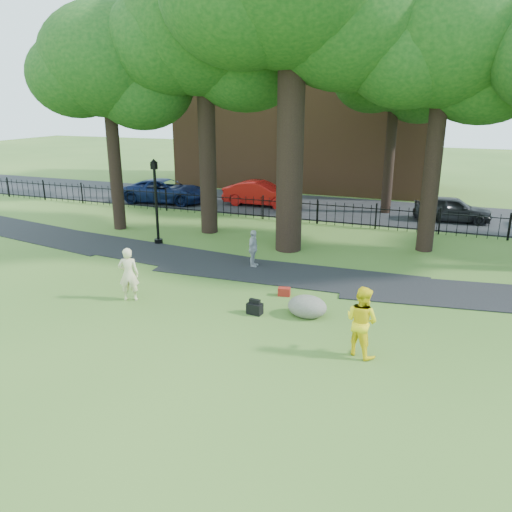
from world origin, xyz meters
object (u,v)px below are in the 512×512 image
at_px(man, 362,321).
at_px(red_sedan, 261,194).
at_px(boulder, 307,305).
at_px(lamppost, 156,203).
at_px(woman, 129,274).

height_order(man, red_sedan, man).
bearing_deg(boulder, red_sedan, 115.37).
xyz_separation_m(man, boulder, (-1.89, 1.82, -0.57)).
height_order(boulder, red_sedan, red_sedan).
bearing_deg(lamppost, woman, -64.51).
xyz_separation_m(boulder, red_sedan, (-6.97, 14.70, 0.40)).
height_order(lamppost, red_sedan, lamppost).
distance_m(man, boulder, 2.69).
distance_m(man, red_sedan, 18.74).
xyz_separation_m(woman, boulder, (5.68, 0.85, -0.53)).
relative_size(woman, lamppost, 0.46).
relative_size(boulder, red_sedan, 0.26).
bearing_deg(boulder, woman, -171.52).
distance_m(woman, red_sedan, 15.60).
height_order(boulder, lamppost, lamppost).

